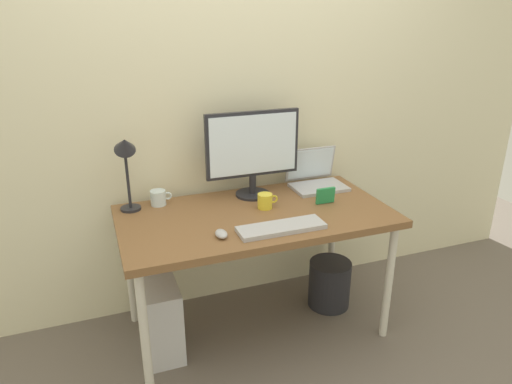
% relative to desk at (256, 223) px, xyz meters
% --- Properties ---
extents(ground_plane, '(6.00, 6.00, 0.00)m').
position_rel_desk_xyz_m(ground_plane, '(0.00, 0.00, -0.68)').
color(ground_plane, '#665B51').
extents(back_wall, '(4.40, 0.04, 2.60)m').
position_rel_desk_xyz_m(back_wall, '(0.00, 0.44, 0.62)').
color(back_wall, beige).
rests_on(back_wall, ground_plane).
extents(desk, '(1.45, 0.76, 0.74)m').
position_rel_desk_xyz_m(desk, '(0.00, 0.00, 0.00)').
color(desk, brown).
rests_on(desk, ground_plane).
extents(monitor, '(0.55, 0.20, 0.50)m').
position_rel_desk_xyz_m(monitor, '(0.07, 0.25, 0.34)').
color(monitor, '#232328').
rests_on(monitor, desk).
extents(laptop, '(0.32, 0.26, 0.23)m').
position_rel_desk_xyz_m(laptop, '(0.48, 0.26, 0.12)').
color(laptop, '#B2B2B7').
rests_on(laptop, desk).
extents(desk_lamp, '(0.11, 0.16, 0.44)m').
position_rel_desk_xyz_m(desk_lamp, '(-0.62, 0.25, 0.37)').
color(desk_lamp, '#232328').
rests_on(desk_lamp, desk).
extents(keyboard, '(0.44, 0.14, 0.02)m').
position_rel_desk_xyz_m(keyboard, '(0.04, -0.24, 0.07)').
color(keyboard, '#B2B2B7').
rests_on(keyboard, desk).
extents(mouse, '(0.06, 0.09, 0.03)m').
position_rel_desk_xyz_m(mouse, '(-0.26, -0.21, 0.08)').
color(mouse, '#B2B2B7').
rests_on(mouse, desk).
extents(coffee_mug, '(0.12, 0.08, 0.08)m').
position_rel_desk_xyz_m(coffee_mug, '(0.07, 0.05, 0.10)').
color(coffee_mug, yellow).
rests_on(coffee_mug, desk).
extents(glass_cup, '(0.12, 0.09, 0.08)m').
position_rel_desk_xyz_m(glass_cup, '(-0.47, 0.29, 0.10)').
color(glass_cup, silver).
rests_on(glass_cup, desk).
extents(photo_frame, '(0.11, 0.02, 0.09)m').
position_rel_desk_xyz_m(photo_frame, '(0.41, -0.01, 0.11)').
color(photo_frame, '#268C4C').
rests_on(photo_frame, desk).
extents(computer_tower, '(0.18, 0.36, 0.42)m').
position_rel_desk_xyz_m(computer_tower, '(-0.54, -0.00, -0.47)').
color(computer_tower, silver).
rests_on(computer_tower, ground_plane).
extents(wastebasket, '(0.26, 0.26, 0.30)m').
position_rel_desk_xyz_m(wastebasket, '(0.51, 0.06, -0.53)').
color(wastebasket, '#232328').
rests_on(wastebasket, ground_plane).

